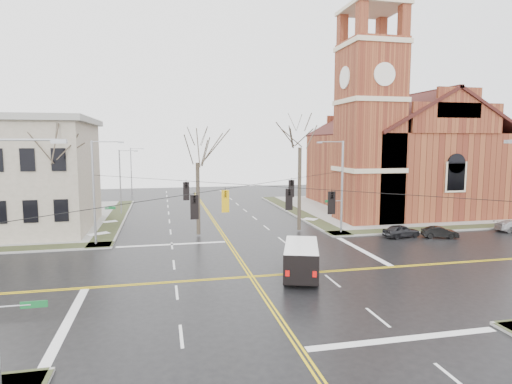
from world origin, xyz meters
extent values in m
plane|color=black|center=(0.00, 0.00, 0.00)|extent=(120.00, 120.00, 0.00)
cube|color=gray|center=(25.00, 25.00, 0.07)|extent=(30.00, 30.00, 0.15)
cube|color=#2E351D|center=(11.20, 25.00, 0.15)|extent=(2.00, 30.00, 0.02)
cube|color=#2E351D|center=(25.00, 11.20, 0.15)|extent=(30.00, 2.00, 0.02)
cube|color=#2E351D|center=(-11.20, 25.00, 0.15)|extent=(2.00, 30.00, 0.02)
cube|color=gold|center=(-0.12, 0.00, 0.01)|extent=(0.12, 100.00, 0.01)
cube|color=gold|center=(0.12, 0.00, 0.01)|extent=(0.12, 100.00, 0.01)
cube|color=gold|center=(0.00, -0.12, 0.01)|extent=(100.00, 0.12, 0.01)
cube|color=gold|center=(0.00, 0.12, 0.01)|extent=(100.00, 0.12, 0.01)
cube|color=silver|center=(5.00, -10.50, 0.01)|extent=(9.50, 0.50, 0.01)
cube|color=silver|center=(-5.00, 10.50, 0.01)|extent=(9.50, 0.50, 0.01)
cube|color=silver|center=(-10.50, -5.00, 0.01)|extent=(0.50, 9.50, 0.01)
cube|color=silver|center=(10.50, 5.00, 0.01)|extent=(0.50, 9.50, 0.01)
cube|color=maroon|center=(17.00, 17.00, 10.00)|extent=(6.00, 6.00, 20.00)
cube|color=beige|center=(17.00, 17.00, 19.50)|extent=(6.30, 6.30, 0.50)
cylinder|color=silver|center=(17.00, 13.95, 16.00)|extent=(2.40, 0.15, 2.40)
cylinder|color=silver|center=(13.95, 17.00, 16.00)|extent=(0.15, 2.40, 2.40)
cube|color=maroon|center=(26.00, 26.00, 5.00)|extent=(18.00, 24.00, 10.00)
cube|color=maroon|center=(16.80, 20.00, 2.20)|extent=(2.00, 5.00, 4.40)
cylinder|color=gray|center=(11.50, 11.50, 4.65)|extent=(0.20, 0.20, 9.00)
cylinder|color=gray|center=(10.90, 11.50, 3.30)|extent=(1.20, 0.06, 0.06)
cube|color=#0E5524|center=(10.20, 11.50, 3.30)|extent=(0.90, 0.04, 0.25)
cylinder|color=gray|center=(10.30, 11.50, 9.05)|extent=(2.40, 0.08, 0.08)
cube|color=gray|center=(9.10, 11.50, 9.00)|extent=(0.50, 0.22, 0.15)
cylinder|color=gray|center=(-11.50, 11.50, 4.65)|extent=(0.20, 0.20, 9.00)
cylinder|color=gray|center=(-10.90, 11.50, 3.30)|extent=(1.20, 0.06, 0.06)
cube|color=#0E5524|center=(-10.20, 11.50, 3.30)|extent=(0.90, 0.04, 0.25)
cylinder|color=gray|center=(-10.30, 11.50, 9.05)|extent=(2.40, 0.08, 0.08)
cube|color=gray|center=(-9.10, 11.50, 9.00)|extent=(0.50, 0.22, 0.15)
cube|color=gray|center=(9.10, -11.50, 9.00)|extent=(0.50, 0.22, 0.15)
cylinder|color=gray|center=(-10.90, -11.50, 3.30)|extent=(1.20, 0.06, 0.06)
cube|color=#0E5524|center=(-10.20, -11.50, 3.30)|extent=(0.90, 0.04, 0.25)
cylinder|color=gray|center=(-10.30, -11.50, 9.05)|extent=(2.40, 0.08, 0.08)
cube|color=gray|center=(-9.10, -11.50, 9.00)|extent=(0.50, 0.22, 0.15)
cylinder|color=black|center=(0.00, 0.00, 6.20)|extent=(23.02, 23.02, 0.03)
cylinder|color=black|center=(0.00, 0.00, 6.20)|extent=(23.02, 23.02, 0.03)
imported|color=black|center=(-4.00, -4.00, 5.45)|extent=(0.21, 0.26, 1.30)
imported|color=black|center=(4.00, 4.00, 5.45)|extent=(0.21, 0.26, 1.30)
imported|color=gold|center=(-2.00, -2.00, 5.45)|extent=(0.21, 0.26, 1.30)
imported|color=black|center=(-4.00, 4.00, 5.45)|extent=(0.21, 0.26, 1.30)
imported|color=black|center=(4.00, -4.00, 5.45)|extent=(0.21, 0.26, 1.30)
imported|color=black|center=(2.00, -2.00, 5.45)|extent=(0.21, 0.26, 1.30)
cylinder|color=gray|center=(-10.80, 28.00, 4.10)|extent=(0.16, 0.16, 8.00)
cylinder|color=gray|center=(-9.80, 28.00, 8.00)|extent=(2.00, 0.07, 0.07)
cube|color=gray|center=(-8.80, 28.00, 7.95)|extent=(0.45, 0.20, 0.13)
cylinder|color=gray|center=(-10.80, 48.00, 4.10)|extent=(0.16, 0.16, 8.00)
cylinder|color=gray|center=(-9.80, 48.00, 8.00)|extent=(2.00, 0.07, 0.07)
cube|color=gray|center=(-8.80, 48.00, 7.95)|extent=(0.45, 0.20, 0.13)
cube|color=white|center=(3.31, -0.63, 1.26)|extent=(3.83, 5.98, 1.79)
cube|color=white|center=(4.05, 1.56, 1.00)|extent=(2.35, 1.59, 1.26)
cube|color=black|center=(4.17, 1.91, 1.58)|extent=(1.89, 0.74, 0.84)
cube|color=black|center=(3.37, -0.43, 1.84)|extent=(3.28, 4.29, 0.58)
cube|color=#B70C0A|center=(1.62, -3.06, 1.05)|extent=(0.26, 0.15, 0.36)
cube|color=#B70C0A|center=(3.17, -3.59, 1.05)|extent=(0.26, 0.15, 0.36)
cube|color=black|center=(3.31, -0.63, 0.35)|extent=(3.90, 6.04, 0.11)
cylinder|color=black|center=(2.98, 1.42, 0.38)|extent=(0.50, 0.81, 0.76)
cylinder|color=black|center=(4.81, 0.80, 0.38)|extent=(0.50, 0.81, 0.76)
cylinder|color=black|center=(1.80, -2.07, 0.38)|extent=(0.50, 0.81, 0.76)
cylinder|color=black|center=(3.63, -2.69, 0.38)|extent=(0.50, 0.81, 0.76)
imported|color=black|center=(16.44, 8.77, 0.61)|extent=(3.76, 1.92, 1.23)
imported|color=black|center=(19.87, 7.76, 0.53)|extent=(3.44, 2.09, 1.07)
cylinder|color=#352D22|center=(-14.45, 13.20, 3.75)|extent=(0.36, 0.36, 7.20)
cylinder|color=#352D22|center=(-2.38, 13.55, 3.62)|extent=(0.36, 0.36, 6.93)
cylinder|color=#352D22|center=(7.80, 13.55, 4.32)|extent=(0.36, 0.36, 8.35)
camera|label=1|loc=(-5.68, -27.31, 8.95)|focal=30.00mm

